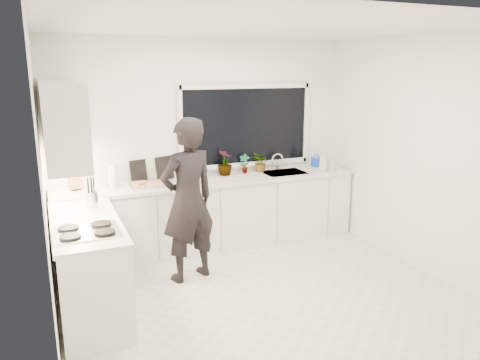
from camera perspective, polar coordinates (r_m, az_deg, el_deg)
name	(u,v)px	position (r m, az deg, el deg)	size (l,w,h in m)	color
floor	(260,294)	(5.10, 2.44, -13.72)	(4.00, 3.50, 0.02)	beige
wall_back	(204,143)	(6.24, -4.43, 4.54)	(4.00, 0.02, 2.70)	white
wall_left	(42,189)	(4.19, -22.99, -0.99)	(0.02, 3.50, 2.70)	white
wall_right	(418,154)	(5.78, 20.89, 2.96)	(0.02, 3.50, 2.70)	white
ceiling	(263,25)	(4.55, 2.80, 18.41)	(4.00, 3.50, 0.02)	white
window	(246,126)	(6.39, 0.77, 6.61)	(1.80, 0.02, 1.00)	black
base_cabinets_back	(213,215)	(6.16, -3.34, -4.26)	(3.92, 0.58, 0.88)	white
base_cabinets_left	(89,268)	(4.82, -17.94, -10.15)	(0.58, 1.60, 0.88)	white
countertop_back	(213,181)	(6.03, -3.37, -0.12)	(3.94, 0.62, 0.04)	silver
countertop_left	(85,223)	(4.66, -18.35, -4.96)	(0.62, 1.60, 0.04)	silver
upper_cabinets	(61,119)	(4.80, -21.01, 7.00)	(0.34, 2.10, 0.70)	white
sink	(284,176)	(6.47, 5.39, 0.51)	(0.58, 0.42, 0.14)	silver
faucet	(277,162)	(6.60, 4.59, 2.22)	(0.03, 0.03, 0.22)	silver
stovetop	(86,231)	(4.32, -18.22, -5.93)	(0.56, 0.48, 0.03)	black
person	(188,201)	(5.14, -6.37, -2.50)	(0.66, 0.44, 1.82)	black
pizza_tray	(151,185)	(5.79, -10.80, -0.56)	(0.51, 0.37, 0.03)	#B6B6BA
pizza	(151,183)	(5.79, -10.81, -0.40)	(0.46, 0.33, 0.01)	red
watering_can	(316,162)	(6.88, 9.22, 2.17)	(0.14, 0.14, 0.13)	blue
paper_towel_roll	(113,176)	(5.82, -15.21, 0.43)	(0.11, 0.11, 0.26)	white
knife_block	(75,181)	(5.82, -19.48, -0.07)	(0.13, 0.10, 0.22)	brown
utensil_crock	(92,199)	(5.07, -17.63, -2.23)	(0.13, 0.13, 0.16)	#B0AFB4
picture_frame_large	(138,171)	(6.00, -12.28, 1.09)	(0.22, 0.02, 0.28)	black
picture_frame_small	(165,168)	(6.07, -9.18, 1.46)	(0.25, 0.02, 0.30)	black
herb_plants	(239,163)	(6.30, -0.18, 2.06)	(1.05, 0.26, 0.34)	#26662D
soap_bottles	(326,162)	(6.60, 10.44, 2.17)	(0.26, 0.12, 0.28)	#D8BF66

